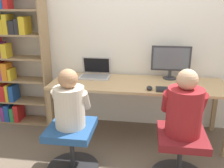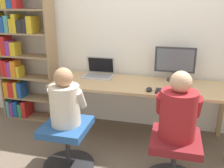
{
  "view_description": "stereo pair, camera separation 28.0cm",
  "coord_description": "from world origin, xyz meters",
  "px_view_note": "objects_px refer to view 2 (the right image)",
  "views": [
    {
      "loc": [
        0.1,
        -2.5,
        1.64
      ],
      "look_at": [
        -0.28,
        0.13,
        0.76
      ],
      "focal_mm": 40.0,
      "sensor_mm": 36.0,
      "label": 1
    },
    {
      "loc": [
        0.38,
        -2.45,
        1.64
      ],
      "look_at": [
        -0.28,
        0.13,
        0.76
      ],
      "focal_mm": 40.0,
      "sensor_mm": 36.0,
      "label": 2
    }
  ],
  "objects_px": {
    "office_chair_right": "(68,143)",
    "person_at_monitor": "(178,110)",
    "desktop_monitor": "(175,63)",
    "laptop": "(99,73)",
    "bookshelf": "(19,55)",
    "person_at_laptop": "(65,101)",
    "office_chair_left": "(174,158)",
    "keyboard": "(175,92)"
  },
  "relations": [
    {
      "from": "keyboard",
      "to": "office_chair_right",
      "type": "relative_size",
      "value": 0.78
    },
    {
      "from": "desktop_monitor",
      "to": "bookshelf",
      "type": "height_order",
      "value": "bookshelf"
    },
    {
      "from": "office_chair_left",
      "to": "person_at_monitor",
      "type": "bearing_deg",
      "value": 90.0
    },
    {
      "from": "desktop_monitor",
      "to": "person_at_monitor",
      "type": "bearing_deg",
      "value": -86.63
    },
    {
      "from": "laptop",
      "to": "keyboard",
      "type": "relative_size",
      "value": 0.92
    },
    {
      "from": "person_at_laptop",
      "to": "laptop",
      "type": "bearing_deg",
      "value": 86.96
    },
    {
      "from": "keyboard",
      "to": "bookshelf",
      "type": "relative_size",
      "value": 0.22
    },
    {
      "from": "laptop",
      "to": "bookshelf",
      "type": "xyz_separation_m",
      "value": [
        -1.15,
        0.01,
        0.17
      ]
    },
    {
      "from": "office_chair_left",
      "to": "office_chair_right",
      "type": "bearing_deg",
      "value": -179.45
    },
    {
      "from": "keyboard",
      "to": "laptop",
      "type": "bearing_deg",
      "value": 157.48
    },
    {
      "from": "office_chair_right",
      "to": "person_at_monitor",
      "type": "relative_size",
      "value": 0.87
    },
    {
      "from": "office_chair_left",
      "to": "person_at_monitor",
      "type": "relative_size",
      "value": 0.87
    },
    {
      "from": "desktop_monitor",
      "to": "laptop",
      "type": "height_order",
      "value": "desktop_monitor"
    },
    {
      "from": "office_chair_right",
      "to": "person_at_laptop",
      "type": "bearing_deg",
      "value": 90.0
    },
    {
      "from": "keyboard",
      "to": "office_chair_right",
      "type": "bearing_deg",
      "value": -151.95
    },
    {
      "from": "laptop",
      "to": "person_at_monitor",
      "type": "height_order",
      "value": "person_at_monitor"
    },
    {
      "from": "desktop_monitor",
      "to": "person_at_laptop",
      "type": "xyz_separation_m",
      "value": [
        -0.99,
        -0.99,
        -0.2
      ]
    },
    {
      "from": "person_at_monitor",
      "to": "person_at_laptop",
      "type": "xyz_separation_m",
      "value": [
        -1.05,
        -0.01,
        -0.01
      ]
    },
    {
      "from": "laptop",
      "to": "office_chair_left",
      "type": "height_order",
      "value": "laptop"
    },
    {
      "from": "laptop",
      "to": "person_at_laptop",
      "type": "xyz_separation_m",
      "value": [
        -0.05,
        -0.94,
        -0.03
      ]
    },
    {
      "from": "person_at_laptop",
      "to": "bookshelf",
      "type": "height_order",
      "value": "bookshelf"
    },
    {
      "from": "laptop",
      "to": "office_chair_right",
      "type": "bearing_deg",
      "value": -93.03
    },
    {
      "from": "bookshelf",
      "to": "person_at_laptop",
      "type": "bearing_deg",
      "value": -40.76
    },
    {
      "from": "office_chair_left",
      "to": "person_at_monitor",
      "type": "distance_m",
      "value": 0.47
    },
    {
      "from": "office_chair_left",
      "to": "desktop_monitor",
      "type": "bearing_deg",
      "value": 93.35
    },
    {
      "from": "laptop",
      "to": "person_at_monitor",
      "type": "xyz_separation_m",
      "value": [
        1.0,
        -0.93,
        -0.01
      ]
    },
    {
      "from": "desktop_monitor",
      "to": "keyboard",
      "type": "xyz_separation_m",
      "value": [
        0.03,
        -0.45,
        -0.21
      ]
    },
    {
      "from": "laptop",
      "to": "office_chair_left",
      "type": "relative_size",
      "value": 0.72
    },
    {
      "from": "person_at_laptop",
      "to": "keyboard",
      "type": "bearing_deg",
      "value": 27.89
    },
    {
      "from": "office_chair_left",
      "to": "laptop",
      "type": "bearing_deg",
      "value": 136.97
    },
    {
      "from": "office_chair_left",
      "to": "person_at_laptop",
      "type": "relative_size",
      "value": 0.93
    },
    {
      "from": "desktop_monitor",
      "to": "laptop",
      "type": "distance_m",
      "value": 0.96
    },
    {
      "from": "office_chair_right",
      "to": "bookshelf",
      "type": "bearing_deg",
      "value": 139.13
    },
    {
      "from": "office_chair_right",
      "to": "bookshelf",
      "type": "xyz_separation_m",
      "value": [
        -1.1,
        0.95,
        0.65
      ]
    },
    {
      "from": "keyboard",
      "to": "bookshelf",
      "type": "xyz_separation_m",
      "value": [
        -2.11,
        0.41,
        0.2
      ]
    },
    {
      "from": "desktop_monitor",
      "to": "office_chair_left",
      "type": "relative_size",
      "value": 0.91
    },
    {
      "from": "desktop_monitor",
      "to": "person_at_laptop",
      "type": "distance_m",
      "value": 1.41
    },
    {
      "from": "person_at_monitor",
      "to": "person_at_laptop",
      "type": "height_order",
      "value": "person_at_monitor"
    },
    {
      "from": "desktop_monitor",
      "to": "bookshelf",
      "type": "bearing_deg",
      "value": -178.95
    },
    {
      "from": "desktop_monitor",
      "to": "laptop",
      "type": "xyz_separation_m",
      "value": [
        -0.94,
        -0.05,
        -0.18
      ]
    },
    {
      "from": "laptop",
      "to": "person_at_laptop",
      "type": "bearing_deg",
      "value": -93.04
    },
    {
      "from": "office_chair_left",
      "to": "person_at_laptop",
      "type": "bearing_deg",
      "value": -179.66
    }
  ]
}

